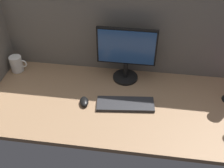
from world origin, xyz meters
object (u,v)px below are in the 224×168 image
object	(u,v)px
keyboard	(125,104)
monitor	(126,52)
mug_ceramic_white	(17,64)
mouse	(84,102)

from	to	relation	value
keyboard	monitor	bearing A→B (deg)	89.47
keyboard	mug_ceramic_white	bearing A→B (deg)	156.08
monitor	mouse	xyz separation A→B (cm)	(-23.87, -31.20, -20.23)
mouse	keyboard	bearing A→B (deg)	-11.50
mug_ceramic_white	monitor	bearing A→B (deg)	1.61
monitor	mug_ceramic_white	size ratio (longest dim) A/B	3.16
keyboard	mouse	world-z (taller)	mouse
mouse	monitor	bearing A→B (deg)	36.52
keyboard	mug_ceramic_white	xyz separation A→B (cm)	(-84.50, 26.77, 5.02)
monitor	mouse	bearing A→B (deg)	-127.41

